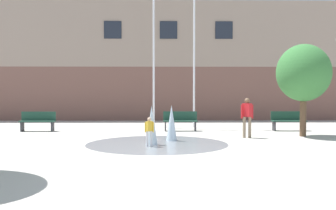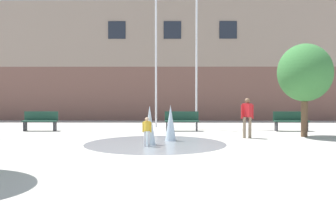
{
  "view_description": "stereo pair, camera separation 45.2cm",
  "coord_description": "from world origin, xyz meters",
  "px_view_note": "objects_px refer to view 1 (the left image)",
  "views": [
    {
      "loc": [
        -0.46,
        -8.91,
        1.87
      ],
      "look_at": [
        -0.18,
        7.12,
        1.3
      ],
      "focal_mm": 42.0,
      "sensor_mm": 36.0,
      "label": 1
    },
    {
      "loc": [
        -0.01,
        -8.92,
        1.87
      ],
      "look_at": [
        -0.18,
        7.12,
        1.3
      ],
      "focal_mm": 42.0,
      "sensor_mm": 36.0,
      "label": 2
    }
  ],
  "objects_px": {
    "park_bench_near_trashcan": "(288,121)",
    "street_tree_near_building": "(304,73)",
    "park_bench_center": "(180,121)",
    "park_bench_left_of_flagpoles": "(38,121)",
    "adult_in_red": "(247,114)",
    "child_running": "(149,129)",
    "flagpole_left": "(154,36)",
    "flagpole_right": "(195,44)"
  },
  "relations": [
    {
      "from": "park_bench_near_trashcan",
      "to": "street_tree_near_building",
      "type": "xyz_separation_m",
      "value": [
        -0.16,
        -2.34,
        2.13
      ]
    },
    {
      "from": "park_bench_center",
      "to": "park_bench_near_trashcan",
      "type": "distance_m",
      "value": 5.12
    },
    {
      "from": "park_bench_left_of_flagpoles",
      "to": "adult_in_red",
      "type": "bearing_deg",
      "value": -16.58
    },
    {
      "from": "park_bench_center",
      "to": "street_tree_near_building",
      "type": "height_order",
      "value": "street_tree_near_building"
    },
    {
      "from": "park_bench_near_trashcan",
      "to": "child_running",
      "type": "distance_m",
      "value": 8.28
    },
    {
      "from": "child_running",
      "to": "flagpole_left",
      "type": "distance_m",
      "value": 8.18
    },
    {
      "from": "flagpole_right",
      "to": "park_bench_near_trashcan",
      "type": "bearing_deg",
      "value": -23.23
    },
    {
      "from": "street_tree_near_building",
      "to": "park_bench_near_trashcan",
      "type": "bearing_deg",
      "value": 86.11
    },
    {
      "from": "park_bench_left_of_flagpoles",
      "to": "street_tree_near_building",
      "type": "bearing_deg",
      "value": -11.11
    },
    {
      "from": "park_bench_center",
      "to": "adult_in_red",
      "type": "xyz_separation_m",
      "value": [
        2.54,
        -2.79,
        0.45
      ]
    },
    {
      "from": "park_bench_left_of_flagpoles",
      "to": "park_bench_center",
      "type": "bearing_deg",
      "value": 0.5
    },
    {
      "from": "child_running",
      "to": "street_tree_near_building",
      "type": "xyz_separation_m",
      "value": [
        6.25,
        2.89,
        2.03
      ]
    },
    {
      "from": "park_bench_center",
      "to": "street_tree_near_building",
      "type": "relative_size",
      "value": 0.42
    },
    {
      "from": "flagpole_left",
      "to": "child_running",
      "type": "bearing_deg",
      "value": -90.33
    },
    {
      "from": "child_running",
      "to": "flagpole_left",
      "type": "xyz_separation_m",
      "value": [
        0.04,
        7.07,
        4.11
      ]
    },
    {
      "from": "flagpole_right",
      "to": "street_tree_near_building",
      "type": "relative_size",
      "value": 2.12
    },
    {
      "from": "adult_in_red",
      "to": "street_tree_near_building",
      "type": "bearing_deg",
      "value": -119.11
    },
    {
      "from": "adult_in_red",
      "to": "flagpole_left",
      "type": "distance_m",
      "value": 7.07
    },
    {
      "from": "adult_in_red",
      "to": "flagpole_left",
      "type": "height_order",
      "value": "flagpole_left"
    },
    {
      "from": "park_bench_near_trashcan",
      "to": "child_running",
      "type": "bearing_deg",
      "value": -140.81
    },
    {
      "from": "park_bench_left_of_flagpoles",
      "to": "child_running",
      "type": "distance_m",
      "value": 7.44
    },
    {
      "from": "adult_in_red",
      "to": "street_tree_near_building",
      "type": "distance_m",
      "value": 2.98
    },
    {
      "from": "flagpole_left",
      "to": "adult_in_red",
      "type": "bearing_deg",
      "value": -50.7
    },
    {
      "from": "park_bench_center",
      "to": "child_running",
      "type": "bearing_deg",
      "value": -103.93
    },
    {
      "from": "child_running",
      "to": "adult_in_red",
      "type": "distance_m",
      "value": 4.56
    },
    {
      "from": "park_bench_near_trashcan",
      "to": "park_bench_center",
      "type": "bearing_deg",
      "value": -179.98
    },
    {
      "from": "child_running",
      "to": "flagpole_right",
      "type": "xyz_separation_m",
      "value": [
        2.12,
        7.07,
        3.69
      ]
    },
    {
      "from": "adult_in_red",
      "to": "flagpole_right",
      "type": "bearing_deg",
      "value": -19.5
    },
    {
      "from": "park_bench_near_trashcan",
      "to": "flagpole_right",
      "type": "relative_size",
      "value": 0.2
    },
    {
      "from": "child_running",
      "to": "park_bench_center",
      "type": "bearing_deg",
      "value": 37.45
    },
    {
      "from": "park_bench_center",
      "to": "flagpole_right",
      "type": "distance_m",
      "value": 4.29
    },
    {
      "from": "adult_in_red",
      "to": "flagpole_right",
      "type": "xyz_separation_m",
      "value": [
        -1.71,
        4.64,
        3.33
      ]
    },
    {
      "from": "park_bench_center",
      "to": "flagpole_left",
      "type": "height_order",
      "value": "flagpole_left"
    },
    {
      "from": "flagpole_left",
      "to": "park_bench_center",
      "type": "bearing_deg",
      "value": -55.75
    },
    {
      "from": "child_running",
      "to": "park_bench_left_of_flagpoles",
      "type": "bearing_deg",
      "value": 97.37
    },
    {
      "from": "park_bench_left_of_flagpoles",
      "to": "park_bench_center",
      "type": "xyz_separation_m",
      "value": [
        6.65,
        0.06,
        0.0
      ]
    },
    {
      "from": "park_bench_left_of_flagpoles",
      "to": "flagpole_left",
      "type": "relative_size",
      "value": 0.18
    },
    {
      "from": "park_bench_center",
      "to": "park_bench_left_of_flagpoles",
      "type": "bearing_deg",
      "value": -179.5
    },
    {
      "from": "park_bench_left_of_flagpoles",
      "to": "park_bench_center",
      "type": "distance_m",
      "value": 6.65
    },
    {
      "from": "child_running",
      "to": "street_tree_near_building",
      "type": "bearing_deg",
      "value": -13.82
    },
    {
      "from": "park_bench_left_of_flagpoles",
      "to": "flagpole_right",
      "type": "height_order",
      "value": "flagpole_right"
    },
    {
      "from": "park_bench_left_of_flagpoles",
      "to": "park_bench_near_trashcan",
      "type": "bearing_deg",
      "value": 0.29
    }
  ]
}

